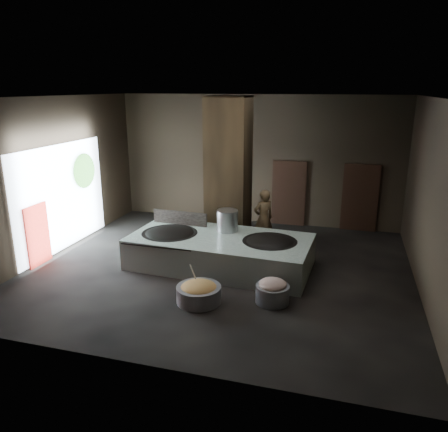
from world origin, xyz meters
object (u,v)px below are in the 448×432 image
(cook, at_px, (263,219))
(veg_basin, at_px, (199,294))
(hearth_platform, at_px, (220,251))
(wok_right, at_px, (270,244))
(stock_pot, at_px, (227,221))
(meat_basin, at_px, (272,294))
(wok_left, at_px, (170,236))

(cook, height_order, veg_basin, cook)
(hearth_platform, height_order, veg_basin, hearth_platform)
(wok_right, height_order, stock_pot, stock_pot)
(meat_basin, bearing_deg, wok_right, 102.79)
(wok_left, height_order, meat_basin, wok_left)
(stock_pot, xyz_separation_m, cook, (0.78, 1.28, -0.23))
(hearth_platform, relative_size, cook, 2.71)
(wok_left, bearing_deg, stock_pot, 21.80)
(hearth_platform, bearing_deg, cook, 68.79)
(wok_left, height_order, wok_right, wok_left)
(hearth_platform, height_order, stock_pot, stock_pot)
(hearth_platform, xyz_separation_m, wok_left, (-1.45, -0.05, 0.33))
(hearth_platform, height_order, meat_basin, hearth_platform)
(wok_right, relative_size, cook, 0.79)
(wok_right, relative_size, stock_pot, 2.25)
(wok_right, bearing_deg, cook, 106.23)
(wok_right, height_order, cook, cook)
(cook, xyz_separation_m, meat_basin, (0.92, -3.54, -0.68))
(stock_pot, distance_m, cook, 1.52)
(wok_right, relative_size, meat_basin, 1.85)
(hearth_platform, distance_m, cook, 2.07)
(wok_right, relative_size, veg_basin, 1.38)
(stock_pot, bearing_deg, wok_right, -21.04)
(stock_pot, xyz_separation_m, meat_basin, (1.70, -2.25, -0.92))
(veg_basin, bearing_deg, cook, 79.94)
(wok_right, distance_m, meat_basin, 1.88)
(cook, height_order, meat_basin, cook)
(wok_right, bearing_deg, veg_basin, -119.24)
(stock_pot, distance_m, meat_basin, 2.97)
(hearth_platform, bearing_deg, meat_basin, -41.14)
(veg_basin, xyz_separation_m, meat_basin, (1.62, 0.43, 0.02))
(veg_basin, height_order, meat_basin, meat_basin)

